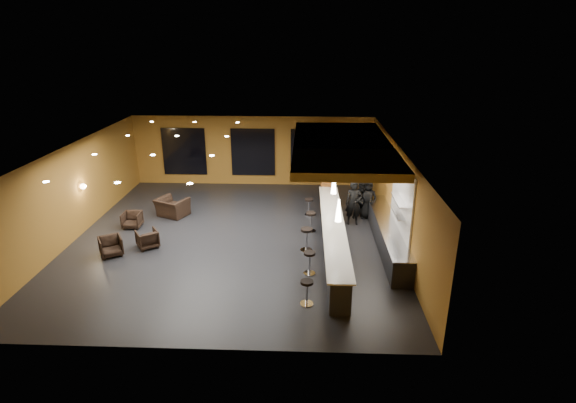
{
  "coord_description": "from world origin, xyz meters",
  "views": [
    {
      "loc": [
        2.63,
        -15.49,
        7.29
      ],
      "look_at": [
        2.0,
        0.5,
        1.3
      ],
      "focal_mm": 28.0,
      "sensor_mm": 36.0,
      "label": 1
    }
  ],
  "objects_px": {
    "pendant_2": "(330,165)",
    "staff_b": "(362,200)",
    "armchair_c": "(132,220)",
    "armchair_a": "(111,246)",
    "prep_counter": "(387,235)",
    "bar_stool_3": "(311,219)",
    "bar_stool_2": "(306,237)",
    "pendant_0": "(339,210)",
    "staff_c": "(367,199)",
    "bar_counter": "(333,238)",
    "staff_a": "(354,203)",
    "armchair_d": "(172,207)",
    "bar_stool_1": "(309,260)",
    "pendant_1": "(334,184)",
    "bar_stool_0": "(307,289)",
    "column": "(328,168)",
    "bar_stool_4": "(309,205)",
    "armchair_b": "(147,239)"
  },
  "relations": [
    {
      "from": "pendant_0",
      "to": "staff_c",
      "type": "height_order",
      "value": "pendant_0"
    },
    {
      "from": "staff_a",
      "to": "armchair_c",
      "type": "relative_size",
      "value": 2.56
    },
    {
      "from": "prep_counter",
      "to": "pendant_2",
      "type": "relative_size",
      "value": 8.57
    },
    {
      "from": "staff_b",
      "to": "bar_stool_1",
      "type": "bearing_deg",
      "value": -131.75
    },
    {
      "from": "prep_counter",
      "to": "staff_c",
      "type": "height_order",
      "value": "staff_c"
    },
    {
      "from": "pendant_2",
      "to": "armchair_d",
      "type": "distance_m",
      "value": 6.92
    },
    {
      "from": "bar_stool_0",
      "to": "bar_stool_2",
      "type": "relative_size",
      "value": 0.89
    },
    {
      "from": "pendant_0",
      "to": "pendant_1",
      "type": "distance_m",
      "value": 2.5
    },
    {
      "from": "armchair_d",
      "to": "pendant_2",
      "type": "bearing_deg",
      "value": -155.57
    },
    {
      "from": "staff_a",
      "to": "staff_c",
      "type": "relative_size",
      "value": 1.08
    },
    {
      "from": "column",
      "to": "bar_stool_3",
      "type": "relative_size",
      "value": 4.4
    },
    {
      "from": "bar_stool_1",
      "to": "bar_stool_2",
      "type": "relative_size",
      "value": 0.9
    },
    {
      "from": "pendant_1",
      "to": "bar_stool_0",
      "type": "bearing_deg",
      "value": -103.15
    },
    {
      "from": "bar_stool_1",
      "to": "armchair_c",
      "type": "bearing_deg",
      "value": 153.98
    },
    {
      "from": "pendant_1",
      "to": "bar_stool_0",
      "type": "relative_size",
      "value": 0.92
    },
    {
      "from": "pendant_0",
      "to": "staff_a",
      "type": "relative_size",
      "value": 0.39
    },
    {
      "from": "pendant_0",
      "to": "staff_a",
      "type": "distance_m",
      "value": 4.79
    },
    {
      "from": "bar_stool_2",
      "to": "armchair_a",
      "type": "bearing_deg",
      "value": -174.89
    },
    {
      "from": "bar_counter",
      "to": "armchair_b",
      "type": "bearing_deg",
      "value": 179.64
    },
    {
      "from": "column",
      "to": "bar_stool_4",
      "type": "bearing_deg",
      "value": -123.3
    },
    {
      "from": "bar_counter",
      "to": "bar_stool_0",
      "type": "bearing_deg",
      "value": -104.98
    },
    {
      "from": "pendant_1",
      "to": "staff_c",
      "type": "xyz_separation_m",
      "value": [
        1.6,
        2.67,
        -1.51
      ]
    },
    {
      "from": "staff_c",
      "to": "staff_b",
      "type": "bearing_deg",
      "value": -152.7
    },
    {
      "from": "pendant_2",
      "to": "staff_b",
      "type": "distance_m",
      "value": 2.05
    },
    {
      "from": "armchair_b",
      "to": "staff_b",
      "type": "bearing_deg",
      "value": 166.32
    },
    {
      "from": "pendant_0",
      "to": "bar_stool_1",
      "type": "distance_m",
      "value": 2.06
    },
    {
      "from": "bar_stool_3",
      "to": "bar_stool_4",
      "type": "relative_size",
      "value": 1.07
    },
    {
      "from": "staff_b",
      "to": "staff_c",
      "type": "distance_m",
      "value": 0.24
    },
    {
      "from": "prep_counter",
      "to": "pendant_1",
      "type": "height_order",
      "value": "pendant_1"
    },
    {
      "from": "armchair_d",
      "to": "pendant_0",
      "type": "bearing_deg",
      "value": 167.59
    },
    {
      "from": "bar_stool_3",
      "to": "bar_stool_4",
      "type": "distance_m",
      "value": 1.69
    },
    {
      "from": "prep_counter",
      "to": "bar_stool_3",
      "type": "relative_size",
      "value": 7.55
    },
    {
      "from": "pendant_0",
      "to": "bar_stool_4",
      "type": "distance_m",
      "value": 5.73
    },
    {
      "from": "armchair_c",
      "to": "armchair_a",
      "type": "bearing_deg",
      "value": -88.22
    },
    {
      "from": "pendant_1",
      "to": "bar_stool_2",
      "type": "distance_m",
      "value": 2.09
    },
    {
      "from": "bar_stool_3",
      "to": "armchair_b",
      "type": "bearing_deg",
      "value": -164.75
    },
    {
      "from": "column",
      "to": "pendant_2",
      "type": "distance_m",
      "value": 1.71
    },
    {
      "from": "bar_stool_1",
      "to": "pendant_0",
      "type": "bearing_deg",
      "value": -21.18
    },
    {
      "from": "armchair_d",
      "to": "bar_stool_1",
      "type": "relative_size",
      "value": 1.55
    },
    {
      "from": "armchair_a",
      "to": "bar_stool_1",
      "type": "distance_m",
      "value": 7.01
    },
    {
      "from": "column",
      "to": "staff_b",
      "type": "relative_size",
      "value": 2.12
    },
    {
      "from": "column",
      "to": "bar_stool_1",
      "type": "height_order",
      "value": "column"
    },
    {
      "from": "prep_counter",
      "to": "pendant_2",
      "type": "distance_m",
      "value": 3.73
    },
    {
      "from": "pendant_0",
      "to": "armchair_b",
      "type": "distance_m",
      "value": 7.29
    },
    {
      "from": "pendant_0",
      "to": "staff_b",
      "type": "xyz_separation_m",
      "value": [
        1.37,
        5.1,
        -1.52
      ]
    },
    {
      "from": "prep_counter",
      "to": "bar_stool_2",
      "type": "height_order",
      "value": "prep_counter"
    },
    {
      "from": "prep_counter",
      "to": "staff_a",
      "type": "xyz_separation_m",
      "value": [
        -1.04,
        1.97,
        0.48
      ]
    },
    {
      "from": "bar_counter",
      "to": "staff_a",
      "type": "relative_size",
      "value": 4.41
    },
    {
      "from": "bar_stool_1",
      "to": "bar_stool_3",
      "type": "relative_size",
      "value": 0.97
    },
    {
      "from": "column",
      "to": "armchair_c",
      "type": "distance_m",
      "value": 8.51
    }
  ]
}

